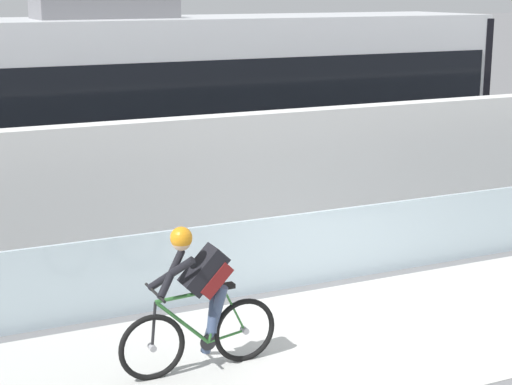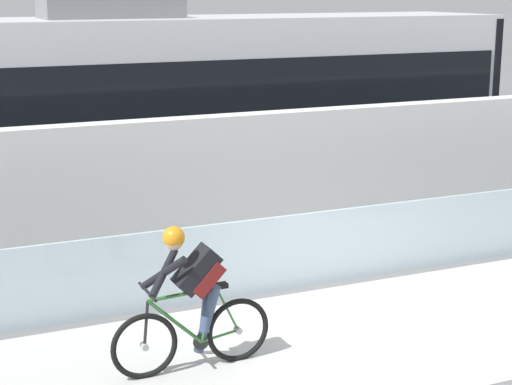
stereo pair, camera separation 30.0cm
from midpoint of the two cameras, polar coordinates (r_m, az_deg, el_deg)
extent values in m
plane|color=slate|center=(10.29, 8.18, -9.22)|extent=(200.00, 200.00, 0.00)
cube|color=beige|center=(10.29, 8.18, -9.19)|extent=(32.00, 3.20, 0.01)
cube|color=silver|center=(11.60, 3.21, -3.75)|extent=(32.00, 0.05, 1.02)
cube|color=silver|center=(13.01, -0.56, 0.72)|extent=(32.00, 0.36, 2.13)
cube|color=#595654|center=(15.49, -4.43, -1.26)|extent=(32.00, 0.08, 0.01)
cube|color=#595654|center=(16.79, -6.20, -0.12)|extent=(32.00, 0.08, 0.01)
cube|color=silver|center=(15.98, -3.53, 6.15)|extent=(11.00, 2.50, 3.10)
cube|color=black|center=(15.94, -3.55, 7.40)|extent=(10.56, 2.54, 1.04)
cube|color=#14724C|center=(16.22, -3.46, 1.35)|extent=(10.78, 2.53, 0.28)
cube|color=slate|center=(15.22, -10.71, 12.11)|extent=(2.40, 1.10, 0.36)
cube|color=#232326|center=(15.33, -15.73, -0.53)|extent=(1.40, 1.88, 0.20)
cylinder|color=black|center=(14.65, -15.22, -1.38)|extent=(0.60, 0.10, 0.60)
cylinder|color=black|center=(16.03, -16.17, -0.17)|extent=(0.60, 0.10, 0.60)
cube|color=#232326|center=(17.84, 7.08, 1.84)|extent=(1.40, 1.88, 0.20)
cylinder|color=black|center=(17.27, 8.35, 1.20)|extent=(0.60, 0.10, 0.60)
cylinder|color=black|center=(18.45, 5.88, 2.07)|extent=(0.60, 0.10, 0.60)
cube|color=black|center=(18.71, 12.25, 6.96)|extent=(0.16, 2.54, 2.94)
torus|color=black|center=(8.96, -7.96, -10.28)|extent=(0.72, 0.06, 0.72)
cylinder|color=#99999E|center=(8.96, -7.96, -10.28)|extent=(0.07, 0.10, 0.07)
torus|color=black|center=(9.30, -1.71, -9.24)|extent=(0.72, 0.06, 0.72)
cylinder|color=#99999E|center=(9.30, -1.71, -9.24)|extent=(0.07, 0.10, 0.07)
cylinder|color=#337233|center=(8.98, -5.93, -8.69)|extent=(0.60, 0.04, 0.58)
cylinder|color=#337233|center=(9.09, -3.67, -8.24)|extent=(0.22, 0.04, 0.59)
cylinder|color=#337233|center=(8.90, -5.43, -6.88)|extent=(0.76, 0.04, 0.07)
cylinder|color=#337233|center=(9.24, -2.93, -9.62)|extent=(0.43, 0.03, 0.09)
cylinder|color=#337233|center=(9.16, -2.43, -7.86)|extent=(0.27, 0.02, 0.53)
cylinder|color=black|center=(8.88, -7.86, -8.81)|extent=(0.08, 0.03, 0.49)
cube|color=black|center=(9.01, -3.17, -6.32)|extent=(0.24, 0.10, 0.05)
cylinder|color=black|center=(8.76, -7.78, -6.70)|extent=(0.03, 0.58, 0.03)
cylinder|color=#262628|center=(9.17, -4.17, -10.01)|extent=(0.18, 0.02, 0.18)
cube|color=black|center=(8.87, -4.51, -5.22)|extent=(0.50, 0.28, 0.51)
cube|color=maroon|center=(8.93, -3.94, -5.69)|extent=(0.38, 0.30, 0.38)
sphere|color=beige|center=(8.68, -6.03, -3.27)|extent=(0.20, 0.20, 0.20)
sphere|color=orange|center=(8.67, -6.03, -3.05)|extent=(0.23, 0.23, 0.23)
cylinder|color=black|center=(8.75, -6.70, -5.46)|extent=(0.44, 0.41, 0.41)
cylinder|color=black|center=(8.75, -6.70, -5.46)|extent=(0.44, 0.41, 0.41)
cylinder|color=#384766|center=(9.10, -3.79, -8.52)|extent=(0.29, 0.33, 0.80)
cylinder|color=#384766|center=(9.05, -3.80, -7.70)|extent=(0.29, 0.33, 0.54)
camera|label=1|loc=(0.15, -90.74, -0.18)|focal=59.54mm
camera|label=2|loc=(0.15, 89.26, 0.18)|focal=59.54mm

